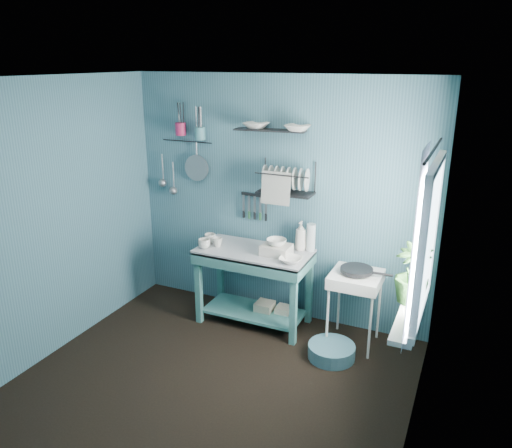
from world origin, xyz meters
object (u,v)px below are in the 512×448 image
at_px(mug_mid, 218,242).
at_px(hotplate_stand, 354,309).
at_px(mug_right, 210,238).
at_px(colander, 197,168).
at_px(utensil_cup_teal, 200,133).
at_px(storage_tin_small, 283,315).
at_px(work_counter, 254,287).
at_px(dish_rack, 286,178).
at_px(water_bottle, 311,237).
at_px(frying_pan, 357,270).
at_px(utensil_cup_magenta, 181,129).
at_px(wash_tub, 276,250).
at_px(floor_basin, 331,351).
at_px(mug_left, 204,244).
at_px(potted_plant, 412,273).
at_px(storage_tin_large, 265,312).
at_px(soap_bottle, 301,236).

relative_size(mug_mid, hotplate_stand, 0.14).
xyz_separation_m(mug_right, colander, (-0.31, 0.28, 0.66)).
bearing_deg(utensil_cup_teal, storage_tin_small, -9.62).
relative_size(work_counter, dish_rack, 2.07).
xyz_separation_m(water_bottle, frying_pan, (0.52, -0.20, -0.17)).
distance_m(utensil_cup_magenta, storage_tin_small, 2.23).
height_order(wash_tub, frying_pan, wash_tub).
height_order(mug_right, floor_basin, mug_right).
height_order(mug_left, mug_mid, mug_left).
bearing_deg(wash_tub, utensil_cup_teal, 164.35).
relative_size(mug_left, potted_plant, 0.26).
relative_size(hotplate_stand, storage_tin_large, 3.34).
relative_size(work_counter, colander, 4.06).
relative_size(utensil_cup_magenta, potted_plant, 0.27).
distance_m(colander, storage_tin_large, 1.69).
bearing_deg(floor_basin, mug_left, 173.96).
bearing_deg(storage_tin_large, wash_tub, -25.02).
bearing_deg(dish_rack, mug_mid, -161.02).
bearing_deg(colander, soap_bottle, -3.96).
bearing_deg(mug_left, work_counter, 18.43).
bearing_deg(work_counter, mug_left, -169.50).
relative_size(soap_bottle, frying_pan, 1.00).
distance_m(utensil_cup_magenta, potted_plant, 2.81).
height_order(mug_right, storage_tin_large, mug_right).
xyz_separation_m(work_counter, mug_right, (-0.50, 0.00, 0.45)).
bearing_deg(mug_right, wash_tub, -1.53).
bearing_deg(utensil_cup_magenta, storage_tin_small, -7.87).
bearing_deg(storage_tin_large, floor_basin, -23.43).
distance_m(wash_tub, utensil_cup_teal, 1.45).
xyz_separation_m(mug_mid, dish_rack, (0.63, 0.26, 0.67)).
xyz_separation_m(wash_tub, dish_rack, (-0.00, 0.22, 0.67)).
relative_size(mug_left, water_bottle, 0.44).
relative_size(mug_left, utensil_cup_magenta, 0.95).
bearing_deg(dish_rack, storage_tin_large, -137.40).
bearing_deg(wash_tub, storage_tin_small, 63.43).
bearing_deg(mug_right, utensil_cup_magenta, 151.28).
bearing_deg(utensil_cup_magenta, floor_basin, -16.58).
bearing_deg(mug_mid, hotplate_stand, 3.12).
bearing_deg(floor_basin, utensil_cup_magenta, 163.42).
relative_size(potted_plant, storage_tin_small, 2.39).
height_order(storage_tin_large, storage_tin_small, storage_tin_large).
height_order(wash_tub, utensil_cup_magenta, utensil_cup_magenta).
bearing_deg(water_bottle, utensil_cup_magenta, 178.66).
distance_m(mug_mid, soap_bottle, 0.85).
bearing_deg(frying_pan, mug_left, -173.34).
distance_m(mug_left, storage_tin_small, 1.11).
distance_m(utensil_cup_magenta, storage_tin_large, 2.11).
xyz_separation_m(mug_left, water_bottle, (1.00, 0.38, 0.09)).
bearing_deg(work_counter, colander, 152.58).
bearing_deg(mug_mid, mug_left, -135.00).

